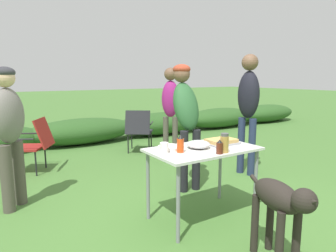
% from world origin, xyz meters
% --- Properties ---
extents(ground_plane, '(60.00, 60.00, 0.00)m').
position_xyz_m(ground_plane, '(0.00, 0.00, 0.00)').
color(ground_plane, '#477533').
extents(shrub_hedge, '(14.40, 0.90, 0.56)m').
position_xyz_m(shrub_hedge, '(0.00, 4.12, 0.28)').
color(shrub_hedge, '#2D5623').
rests_on(shrub_hedge, ground).
extents(folding_table, '(1.10, 0.64, 0.74)m').
position_xyz_m(folding_table, '(0.00, 0.00, 0.66)').
color(folding_table, silver).
rests_on(folding_table, ground).
extents(food_tray, '(0.35, 0.25, 0.06)m').
position_xyz_m(food_tray, '(0.28, 0.04, 0.77)').
color(food_tray, '#9E9EA3').
rests_on(food_tray, folding_table).
extents(plate_stack, '(0.24, 0.24, 0.03)m').
position_xyz_m(plate_stack, '(-0.31, 0.14, 0.76)').
color(plate_stack, white).
rests_on(plate_stack, folding_table).
extents(mixing_bowl, '(0.24, 0.24, 0.08)m').
position_xyz_m(mixing_bowl, '(-0.04, 0.03, 0.78)').
color(mixing_bowl, silver).
rests_on(mixing_bowl, folding_table).
extents(paper_cup_stack, '(0.08, 0.08, 0.10)m').
position_xyz_m(paper_cup_stack, '(-0.44, 0.04, 0.79)').
color(paper_cup_stack, white).
rests_on(paper_cup_stack, folding_table).
extents(bbq_sauce_bottle, '(0.06, 0.06, 0.14)m').
position_xyz_m(bbq_sauce_bottle, '(-0.02, -0.26, 0.80)').
color(bbq_sauce_bottle, '#562314').
rests_on(bbq_sauce_bottle, folding_table).
extents(spice_jar, '(0.08, 0.08, 0.19)m').
position_xyz_m(spice_jar, '(0.06, -0.24, 0.83)').
color(spice_jar, '#B2893D').
rests_on(spice_jar, folding_table).
extents(hot_sauce_bottle, '(0.07, 0.07, 0.17)m').
position_xyz_m(hot_sauce_bottle, '(-0.29, -0.02, 0.82)').
color(hot_sauce_bottle, '#CC4214').
rests_on(hot_sauce_bottle, folding_table).
extents(standing_person_with_beanie, '(0.38, 0.49, 1.61)m').
position_xyz_m(standing_person_with_beanie, '(0.36, 0.79, 1.03)').
color(standing_person_with_beanie, black).
rests_on(standing_person_with_beanie, ground).
extents(standing_person_in_olive_jacket, '(0.30, 0.37, 1.77)m').
position_xyz_m(standing_person_in_olive_jacket, '(1.45, 0.75, 1.09)').
color(standing_person_in_olive_jacket, '#232D4C').
rests_on(standing_person_in_olive_jacket, ground).
extents(standing_person_in_navy_coat, '(0.37, 0.37, 1.60)m').
position_xyz_m(standing_person_in_navy_coat, '(0.89, 1.97, 0.99)').
color(standing_person_in_navy_coat, '#4C473D').
rests_on(standing_person_in_navy_coat, ground).
extents(standing_person_in_red_jacket, '(0.47, 0.49, 1.56)m').
position_xyz_m(standing_person_in_red_jacket, '(-1.62, 1.31, 0.94)').
color(standing_person_in_red_jacket, '#4C473D').
rests_on(standing_person_in_red_jacket, ground).
extents(dog, '(0.36, 0.77, 0.72)m').
position_xyz_m(dog, '(-0.02, -0.94, 0.50)').
color(dog, '#28231E').
rests_on(dog, ground).
extents(camp_chair_green_behind_table, '(0.74, 0.69, 0.83)m').
position_xyz_m(camp_chair_green_behind_table, '(-1.21, 2.57, 0.47)').
color(camp_chair_green_behind_table, maroon).
rests_on(camp_chair_green_behind_table, ground).
extents(camp_chair_near_hedge, '(0.72, 0.75, 0.83)m').
position_xyz_m(camp_chair_near_hedge, '(0.69, 2.77, 0.47)').
color(camp_chair_near_hedge, '#232328').
rests_on(camp_chair_near_hedge, ground).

